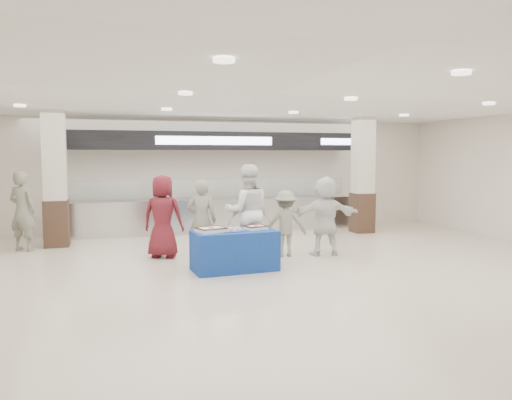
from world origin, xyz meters
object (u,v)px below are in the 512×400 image
object	(u,v)px
sheet_cake_left	(211,229)
civilian_white	(325,216)
display_table	(235,251)
soldier_a	(202,220)
soldier_bg	(23,211)
civilian_maroon	(163,216)
chef_short	(249,222)
cupcake_tray	(232,230)
soldier_b	(285,223)
chef_tall	(247,211)
sheet_cake_right	(256,227)

from	to	relation	value
sheet_cake_left	civilian_white	xyz separation A→B (m)	(2.67, 0.92, 0.05)
display_table	soldier_a	bearing A→B (deg)	107.85
soldier_bg	civilian_white	bearing A→B (deg)	-169.47
civilian_maroon	chef_short	bearing A→B (deg)	-174.44
cupcake_tray	soldier_b	bearing A→B (deg)	36.66
civilian_maroon	chef_short	size ratio (longest dim) A/B	1.14
chef_tall	civilian_white	xyz separation A→B (m)	(1.69, -0.18, -0.13)
display_table	sheet_cake_left	xyz separation A→B (m)	(-0.45, -0.04, 0.43)
display_table	soldier_a	xyz separation A→B (m)	(-0.44, 1.05, 0.46)
chef_tall	soldier_bg	world-z (taller)	chef_tall
soldier_b	soldier_bg	distance (m)	5.92
cupcake_tray	chef_tall	xyz separation A→B (m)	(0.57, 1.09, 0.20)
soldier_bg	display_table	bearing A→B (deg)	172.91
chef_short	civilian_white	xyz separation A→B (m)	(1.66, -0.13, 0.08)
soldier_a	display_table	bearing A→B (deg)	130.06
cupcake_tray	civilian_maroon	world-z (taller)	civilian_maroon
sheet_cake_left	soldier_bg	bearing A→B (deg)	138.84
sheet_cake_right	civilian_white	xyz separation A→B (m)	(1.78, 0.80, 0.06)
display_table	cupcake_tray	world-z (taller)	cupcake_tray
chef_short	soldier_bg	size ratio (longest dim) A/B	0.85
civilian_white	cupcake_tray	bearing A→B (deg)	29.11
soldier_a	civilian_white	world-z (taller)	civilian_white
soldier_bg	soldier_b	bearing A→B (deg)	-171.06
soldier_a	sheet_cake_right	bearing A→B (deg)	149.58
sheet_cake_left	civilian_maroon	bearing A→B (deg)	114.16
cupcake_tray	chef_tall	world-z (taller)	chef_tall
sheet_cake_left	civilian_maroon	distance (m)	1.77
chef_tall	soldier_b	bearing A→B (deg)	-178.51
cupcake_tray	civilian_white	bearing A→B (deg)	21.93
chef_tall	civilian_white	world-z (taller)	chef_tall
soldier_b	display_table	bearing A→B (deg)	52.08
sheet_cake_left	soldier_a	xyz separation A→B (m)	(0.01, 1.09, 0.03)
civilian_maroon	soldier_bg	distance (m)	3.38
civilian_maroon	chef_tall	distance (m)	1.78
civilian_white	civilian_maroon	bearing A→B (deg)	-4.34
sheet_cake_right	chef_tall	xyz separation A→B (m)	(0.09, 0.98, 0.19)
cupcake_tray	civilian_white	world-z (taller)	civilian_white
display_table	civilian_maroon	distance (m)	2.02
soldier_b	soldier_bg	bearing A→B (deg)	-6.09
soldier_a	soldier_bg	distance (m)	4.28
civilian_white	soldier_bg	world-z (taller)	soldier_bg
civilian_maroon	sheet_cake_right	bearing A→B (deg)	160.90
cupcake_tray	soldier_bg	world-z (taller)	soldier_bg
chef_tall	chef_short	distance (m)	0.22
civilian_white	sheet_cake_right	bearing A→B (deg)	31.37
display_table	civilian_white	size ratio (longest dim) A/B	0.91
chef_tall	civilian_maroon	bearing A→B (deg)	-12.09
sheet_cake_right	soldier_bg	size ratio (longest dim) A/B	0.25
soldier_a	civilian_maroon	bearing A→B (deg)	-17.83
civilian_maroon	chef_short	distance (m)	1.82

